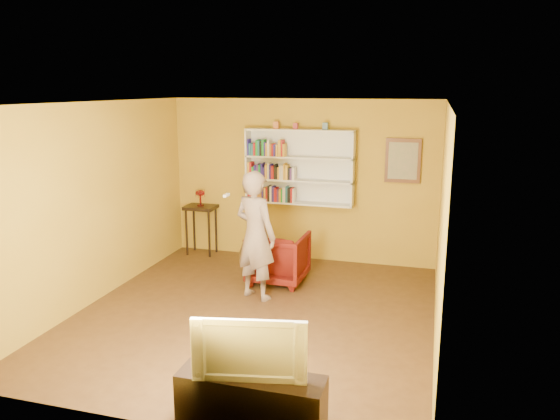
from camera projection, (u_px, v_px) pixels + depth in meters
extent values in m
cube|color=#402914|center=(255.00, 318.00, 7.10)|extent=(5.30, 5.80, 0.12)
cube|color=#A8831F|center=(302.00, 180.00, 9.15)|extent=(5.30, 0.04, 2.70)
cube|color=#A8831F|center=(154.00, 280.00, 4.43)|extent=(5.30, 0.04, 2.70)
cube|color=#A8831F|center=(95.00, 203.00, 7.40)|extent=(0.04, 5.80, 2.70)
cube|color=#A8831F|center=(443.00, 225.00, 6.18)|extent=(0.04, 5.80, 2.70)
cube|color=white|center=(252.00, 100.00, 6.49)|extent=(5.30, 5.80, 0.06)
cube|color=silver|center=(301.00, 166.00, 9.06)|extent=(1.80, 0.03, 1.20)
cube|color=silver|center=(248.00, 165.00, 9.18)|extent=(0.03, 0.28, 1.20)
cube|color=silver|center=(353.00, 169.00, 8.70)|extent=(0.03, 0.28, 1.20)
cube|color=silver|center=(299.00, 203.00, 9.07)|extent=(1.80, 0.28, 0.03)
cube|color=silver|center=(299.00, 180.00, 8.99)|extent=(1.80, 0.28, 0.03)
cube|color=silver|center=(299.00, 157.00, 8.90)|extent=(1.80, 0.28, 0.03)
cube|color=silver|center=(300.00, 130.00, 8.81)|extent=(1.80, 0.28, 0.03)
cube|color=#A5191A|center=(250.00, 193.00, 9.24)|extent=(0.03, 0.18, 0.22)
cube|color=#A5191A|center=(252.00, 194.00, 9.22)|extent=(0.04, 0.16, 0.20)
cube|color=gold|center=(254.00, 193.00, 9.22)|extent=(0.04, 0.19, 0.23)
cube|color=silver|center=(257.00, 194.00, 9.20)|extent=(0.04, 0.17, 0.22)
cube|color=#97631B|center=(259.00, 193.00, 9.19)|extent=(0.03, 0.17, 0.24)
cube|color=#97631B|center=(261.00, 194.00, 9.17)|extent=(0.04, 0.14, 0.21)
cube|color=navy|center=(264.00, 194.00, 9.15)|extent=(0.03, 0.14, 0.22)
cube|color=gold|center=(266.00, 194.00, 9.15)|extent=(0.03, 0.16, 0.23)
cube|color=#A5191A|center=(268.00, 194.00, 9.15)|extent=(0.03, 0.18, 0.23)
cube|color=black|center=(270.00, 193.00, 9.13)|extent=(0.04, 0.16, 0.26)
cube|color=silver|center=(272.00, 193.00, 9.12)|extent=(0.03, 0.17, 0.26)
cube|color=navy|center=(274.00, 194.00, 9.10)|extent=(0.04, 0.15, 0.25)
cube|color=#A5191A|center=(276.00, 194.00, 9.09)|extent=(0.04, 0.15, 0.23)
cube|color=#4C2775|center=(279.00, 195.00, 9.10)|extent=(0.03, 0.17, 0.21)
cube|color=gold|center=(281.00, 195.00, 9.08)|extent=(0.03, 0.16, 0.22)
cube|color=#1D8332|center=(283.00, 195.00, 9.06)|extent=(0.02, 0.14, 0.21)
cube|color=silver|center=(285.00, 195.00, 9.05)|extent=(0.04, 0.14, 0.25)
cube|color=#22637E|center=(287.00, 194.00, 9.03)|extent=(0.03, 0.14, 0.27)
cube|color=black|center=(290.00, 195.00, 9.04)|extent=(0.04, 0.16, 0.24)
cube|color=#A5191A|center=(292.00, 195.00, 9.02)|extent=(0.03, 0.16, 0.24)
cube|color=silver|center=(294.00, 195.00, 9.02)|extent=(0.02, 0.16, 0.23)
cube|color=gold|center=(250.00, 170.00, 9.14)|extent=(0.03, 0.17, 0.26)
cube|color=#A5191A|center=(252.00, 170.00, 9.13)|extent=(0.03, 0.17, 0.26)
cube|color=#1D8332|center=(254.00, 172.00, 9.12)|extent=(0.03, 0.15, 0.19)
cube|color=navy|center=(256.00, 171.00, 9.11)|extent=(0.03, 0.16, 0.22)
cube|color=#4C2775|center=(259.00, 171.00, 9.11)|extent=(0.04, 0.18, 0.24)
cube|color=#1D8332|center=(261.00, 171.00, 9.09)|extent=(0.03, 0.17, 0.23)
cube|color=navy|center=(263.00, 171.00, 9.09)|extent=(0.03, 0.18, 0.25)
cube|color=navy|center=(265.00, 172.00, 9.07)|extent=(0.03, 0.15, 0.20)
cube|color=gold|center=(267.00, 171.00, 9.05)|extent=(0.03, 0.14, 0.24)
cube|color=silver|center=(269.00, 171.00, 9.05)|extent=(0.03, 0.17, 0.26)
cube|color=navy|center=(271.00, 171.00, 9.04)|extent=(0.03, 0.17, 0.24)
cube|color=#A5191A|center=(274.00, 172.00, 9.04)|extent=(0.04, 0.19, 0.22)
cube|color=black|center=(276.00, 171.00, 9.01)|extent=(0.03, 0.16, 0.24)
cube|color=black|center=(278.00, 173.00, 9.01)|extent=(0.03, 0.15, 0.20)
cube|color=gold|center=(280.00, 173.00, 9.01)|extent=(0.03, 0.18, 0.21)
cube|color=silver|center=(281.00, 172.00, 8.99)|extent=(0.02, 0.15, 0.24)
cube|color=silver|center=(283.00, 172.00, 8.98)|extent=(0.03, 0.15, 0.23)
cube|color=gold|center=(285.00, 171.00, 8.98)|extent=(0.03, 0.18, 0.26)
cube|color=gold|center=(287.00, 172.00, 8.97)|extent=(0.04, 0.17, 0.24)
cube|color=black|center=(290.00, 174.00, 8.96)|extent=(0.03, 0.16, 0.20)
cube|color=#4C2775|center=(292.00, 174.00, 8.95)|extent=(0.03, 0.16, 0.19)
cube|color=silver|center=(294.00, 173.00, 8.93)|extent=(0.04, 0.16, 0.21)
cube|color=navy|center=(249.00, 147.00, 9.05)|extent=(0.02, 0.14, 0.27)
cube|color=#22637E|center=(251.00, 149.00, 9.05)|extent=(0.03, 0.16, 0.20)
cube|color=#22637E|center=(253.00, 149.00, 9.03)|extent=(0.04, 0.14, 0.20)
cube|color=#A5191A|center=(255.00, 149.00, 9.03)|extent=(0.03, 0.15, 0.21)
cube|color=#1D8332|center=(258.00, 148.00, 9.02)|extent=(0.03, 0.18, 0.26)
cube|color=#22637E|center=(260.00, 148.00, 9.00)|extent=(0.03, 0.14, 0.25)
cube|color=black|center=(262.00, 148.00, 8.99)|extent=(0.03, 0.15, 0.24)
cube|color=#1D8332|center=(264.00, 147.00, 8.99)|extent=(0.04, 0.18, 0.26)
cube|color=navy|center=(266.00, 149.00, 8.99)|extent=(0.02, 0.18, 0.22)
cube|color=gold|center=(268.00, 149.00, 8.99)|extent=(0.02, 0.19, 0.21)
cube|color=silver|center=(270.00, 148.00, 8.97)|extent=(0.04, 0.19, 0.26)
cube|color=#97631B|center=(272.00, 150.00, 8.97)|extent=(0.03, 0.19, 0.20)
cube|color=#A5191A|center=(274.00, 150.00, 8.96)|extent=(0.03, 0.18, 0.20)
cube|color=navy|center=(276.00, 150.00, 8.94)|extent=(0.04, 0.16, 0.19)
cube|color=gold|center=(278.00, 150.00, 8.93)|extent=(0.03, 0.17, 0.19)
cube|color=gold|center=(281.00, 148.00, 8.92)|extent=(0.04, 0.18, 0.27)
cube|color=#A5191A|center=(283.00, 148.00, 8.90)|extent=(0.02, 0.16, 0.27)
cube|color=gold|center=(285.00, 150.00, 8.89)|extent=(0.03, 0.14, 0.20)
cube|color=#C36A37|center=(276.00, 125.00, 8.90)|extent=(0.08, 0.08, 0.12)
cube|color=#A0353C|center=(296.00, 126.00, 8.81)|extent=(0.07, 0.07, 0.10)
cube|color=slate|center=(325.00, 126.00, 8.68)|extent=(0.08, 0.08, 0.11)
cube|color=#522C17|center=(403.00, 161.00, 8.57)|extent=(0.55, 0.04, 0.70)
cube|color=gray|center=(403.00, 161.00, 8.55)|extent=(0.45, 0.02, 0.58)
cylinder|color=black|center=(187.00, 233.00, 9.49)|extent=(0.04, 0.04, 0.81)
cylinder|color=black|center=(209.00, 234.00, 9.38)|extent=(0.04, 0.04, 0.81)
cylinder|color=black|center=(194.00, 228.00, 9.78)|extent=(0.04, 0.04, 0.81)
cylinder|color=black|center=(216.00, 230.00, 9.67)|extent=(0.04, 0.04, 0.81)
cube|color=black|center=(201.00, 207.00, 9.48)|extent=(0.53, 0.40, 0.06)
cylinder|color=maroon|center=(201.00, 205.00, 9.47)|extent=(0.12, 0.12, 0.02)
cylinder|color=maroon|center=(200.00, 200.00, 9.45)|extent=(0.03, 0.03, 0.15)
ellipsoid|color=maroon|center=(200.00, 193.00, 9.43)|extent=(0.16, 0.16, 0.11)
cylinder|color=beige|center=(205.00, 194.00, 9.41)|extent=(0.01, 0.01, 0.12)
cylinder|color=beige|center=(205.00, 193.00, 9.47)|extent=(0.01, 0.01, 0.12)
cylinder|color=beige|center=(202.00, 193.00, 9.50)|extent=(0.01, 0.01, 0.12)
cylinder|color=beige|center=(199.00, 193.00, 9.50)|extent=(0.01, 0.01, 0.12)
cylinder|color=beige|center=(196.00, 193.00, 9.45)|extent=(0.01, 0.01, 0.12)
cylinder|color=beige|center=(196.00, 194.00, 9.39)|extent=(0.01, 0.01, 0.12)
cylinder|color=beige|center=(198.00, 194.00, 9.35)|extent=(0.01, 0.01, 0.12)
cylinder|color=beige|center=(202.00, 194.00, 9.36)|extent=(0.01, 0.01, 0.12)
imported|color=#420504|center=(278.00, 258.00, 8.19)|extent=(0.84, 0.86, 0.76)
imported|color=#705C52|center=(255.00, 235.00, 7.46)|extent=(0.77, 0.65, 1.79)
cube|color=white|center=(226.00, 195.00, 7.22)|extent=(0.04, 0.15, 0.04)
cube|color=black|center=(251.00, 400.00, 4.73)|extent=(1.29, 0.39, 0.46)
imported|color=black|center=(251.00, 346.00, 4.62)|extent=(0.98, 0.32, 0.56)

